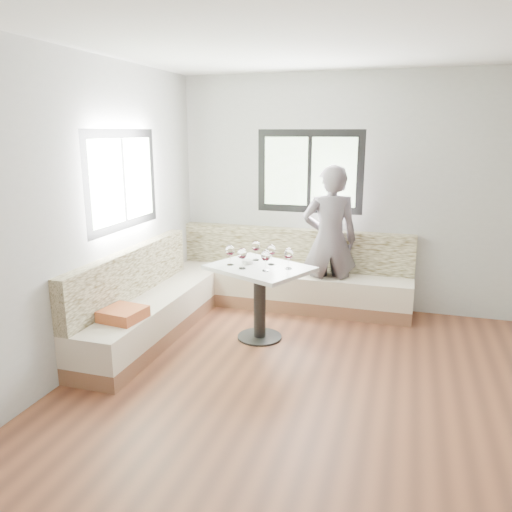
{
  "coord_description": "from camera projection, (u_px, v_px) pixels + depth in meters",
  "views": [
    {
      "loc": [
        0.27,
        -3.52,
        2.13
      ],
      "look_at": [
        -1.21,
        1.29,
        0.86
      ],
      "focal_mm": 35.0,
      "sensor_mm": 36.0,
      "label": 1
    }
  ],
  "objects": [
    {
      "name": "wine_glass_a",
      "position": [
        230.0,
        251.0,
        5.11
      ],
      "size": [
        0.1,
        0.1,
        0.21
      ],
      "color": "white",
      "rests_on": "table"
    },
    {
      "name": "wine_glass_f",
      "position": [
        256.0,
        247.0,
        5.3
      ],
      "size": [
        0.1,
        0.1,
        0.21
      ],
      "color": "white",
      "rests_on": "table"
    },
    {
      "name": "olive_ramekin",
      "position": [
        248.0,
        262.0,
        5.18
      ],
      "size": [
        0.11,
        0.11,
        0.04
      ],
      "color": "white",
      "rests_on": "table"
    },
    {
      "name": "wine_glass_b",
      "position": [
        242.0,
        254.0,
        4.97
      ],
      "size": [
        0.1,
        0.1,
        0.21
      ],
      "color": "white",
      "rests_on": "table"
    },
    {
      "name": "wine_glass_d",
      "position": [
        271.0,
        251.0,
        5.12
      ],
      "size": [
        0.1,
        0.1,
        0.21
      ],
      "color": "white",
      "rests_on": "table"
    },
    {
      "name": "banquette",
      "position": [
        233.0,
        292.0,
        5.74
      ],
      "size": [
        2.9,
        2.8,
        0.95
      ],
      "color": "brown",
      "rests_on": "ground"
    },
    {
      "name": "room",
      "position": [
        356.0,
        233.0,
        3.61
      ],
      "size": [
        5.01,
        5.01,
        2.81
      ],
      "color": "brown",
      "rests_on": "ground"
    },
    {
      "name": "wine_glass_c",
      "position": [
        266.0,
        256.0,
        4.89
      ],
      "size": [
        0.1,
        0.1,
        0.21
      ],
      "color": "white",
      "rests_on": "table"
    },
    {
      "name": "person",
      "position": [
        330.0,
        240.0,
        5.84
      ],
      "size": [
        0.73,
        0.58,
        1.77
      ],
      "primitive_type": "imported",
      "rotation": [
        0.0,
        0.0,
        3.41
      ],
      "color": "#62595F",
      "rests_on": "ground"
    },
    {
      "name": "wine_glass_e",
      "position": [
        289.0,
        254.0,
        4.97
      ],
      "size": [
        0.1,
        0.1,
        0.21
      ],
      "color": "white",
      "rests_on": "table"
    },
    {
      "name": "table",
      "position": [
        260.0,
        285.0,
        5.14
      ],
      "size": [
        1.18,
        1.08,
        0.79
      ],
      "rotation": [
        0.0,
        0.0,
        -0.43
      ],
      "color": "black",
      "rests_on": "ground"
    }
  ]
}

